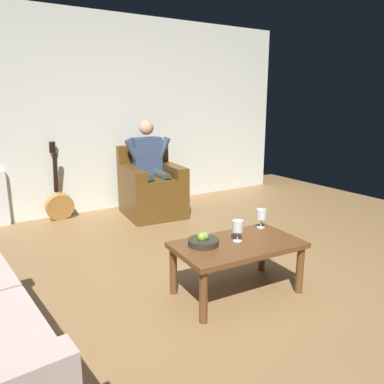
{
  "coord_description": "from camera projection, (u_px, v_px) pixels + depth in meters",
  "views": [
    {
      "loc": [
        1.85,
        1.97,
        1.52
      ],
      "look_at": [
        -0.28,
        -1.36,
        0.56
      ],
      "focal_mm": 35.89,
      "sensor_mm": 36.0,
      "label": 1
    }
  ],
  "objects": [
    {
      "name": "wall_back",
      "position": [
        104.0,
        115.0,
        5.21
      ],
      "size": [
        5.89,
        0.06,
        2.63
      ],
      "primitive_type": "cube",
      "color": "silver",
      "rests_on": "ground"
    },
    {
      "name": "wine_glass_near",
      "position": [
        238.0,
        227.0,
        3.0
      ],
      "size": [
        0.09,
        0.09,
        0.17
      ],
      "color": "silver",
      "rests_on": "coffee_table"
    },
    {
      "name": "wine_glass_far",
      "position": [
        261.0,
        215.0,
        3.32
      ],
      "size": [
        0.09,
        0.09,
        0.17
      ],
      "color": "silver",
      "rests_on": "coffee_table"
    },
    {
      "name": "ground_plane",
      "position": [
        257.0,
        303.0,
        2.94
      ],
      "size": [
        7.5,
        7.5,
        0.0
      ],
      "primitive_type": "plane",
      "color": "olive"
    },
    {
      "name": "coffee_table",
      "position": [
        237.0,
        250.0,
        3.01
      ],
      "size": [
        1.03,
        0.64,
        0.43
      ],
      "rotation": [
        0.0,
        0.0,
        -0.07
      ],
      "color": "brown",
      "rests_on": "ground"
    },
    {
      "name": "armchair",
      "position": [
        152.0,
        190.0,
        5.12
      ],
      "size": [
        0.79,
        0.87,
        0.91
      ],
      "rotation": [
        0.0,
        0.0,
        -0.1
      ],
      "color": "brown",
      "rests_on": "ground"
    },
    {
      "name": "person_seated",
      "position": [
        151.0,
        165.0,
        5.05
      ],
      "size": [
        0.64,
        0.59,
        1.25
      ],
      "rotation": [
        0.0,
        0.0,
        -0.1
      ],
      "color": "#3A496D",
      "rests_on": "ground"
    },
    {
      "name": "guitar",
      "position": [
        59.0,
        203.0,
        4.92
      ],
      "size": [
        0.35,
        0.24,
        1.0
      ],
      "color": "#AE7939",
      "rests_on": "ground"
    },
    {
      "name": "fruit_bowl",
      "position": [
        203.0,
        241.0,
        2.94
      ],
      "size": [
        0.24,
        0.24,
        0.11
      ],
      "color": "#2F2D20",
      "rests_on": "coffee_table"
    }
  ]
}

